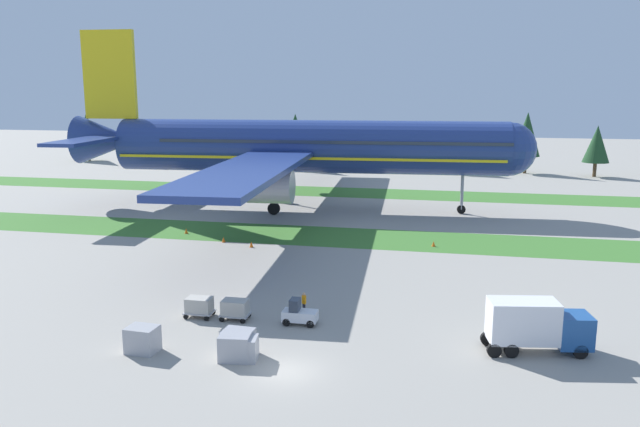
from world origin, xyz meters
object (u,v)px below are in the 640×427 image
cargo_dolly_second (199,306)px  baggage_tug (299,314)px  ground_crew_marshaller (304,302)px  taxiway_marker_0 (186,231)px  uld_container_2 (238,343)px  uld_container_3 (235,347)px  airliner (297,146)px  taxiway_marker_3 (434,244)px  taxiway_marker_2 (224,240)px  uld_container_1 (242,348)px  cargo_dolly_lead (235,308)px  taxiway_marker_1 (251,244)px  uld_container_0 (143,339)px  catering_truck (536,324)px

cargo_dolly_second → baggage_tug: bearing=90.0°
ground_crew_marshaller → taxiway_marker_0: ground_crew_marshaller is taller
uld_container_2 → uld_container_3: uld_container_3 is taller
airliner → taxiway_marker_3: 28.74m
uld_container_3 → taxiway_marker_2: 32.40m
uld_container_1 → cargo_dolly_lead: bearing=112.8°
cargo_dolly_second → taxiway_marker_1: size_ratio=3.37×
ground_crew_marshaller → taxiway_marker_2: ground_crew_marshaller is taller
cargo_dolly_second → uld_container_0: uld_container_0 is taller
uld_container_0 → airliner: bearing=92.2°
ground_crew_marshaller → uld_container_2: ground_crew_marshaller is taller
taxiway_marker_0 → uld_container_1: bearing=-61.1°
taxiway_marker_1 → taxiway_marker_0: bearing=153.8°
cargo_dolly_second → uld_container_3: (5.32, -6.88, -0.06)m
uld_container_0 → uld_container_2: size_ratio=1.00×
baggage_tug → catering_truck: (16.70, -1.66, 1.14)m
taxiway_marker_2 → taxiway_marker_3: 23.88m
uld_container_0 → uld_container_2: bearing=7.7°
uld_container_1 → uld_container_2: uld_container_2 is taller
taxiway_marker_1 → cargo_dolly_lead: bearing=-75.3°
baggage_tug → uld_container_2: 6.73m
uld_container_0 → uld_container_1: (6.93, 0.19, -0.11)m
cargo_dolly_lead → taxiway_marker_2: cargo_dolly_lead is taller
cargo_dolly_lead → taxiway_marker_2: size_ratio=3.68×
uld_container_2 → uld_container_0: bearing=-172.3°
uld_container_2 → taxiway_marker_2: uld_container_2 is taller
cargo_dolly_lead → uld_container_2: (2.38, -6.15, -0.06)m
taxiway_marker_3 → uld_container_0: bearing=-118.8°
ground_crew_marshaller → taxiway_marker_1: 22.01m
baggage_tug → taxiway_marker_2: size_ratio=4.34×
airliner → baggage_tug: (11.03, -44.55, -8.40)m
baggage_tug → cargo_dolly_lead: 5.03m
airliner → catering_truck: airliner is taller
airliner → catering_truck: (27.73, -46.21, -7.26)m
catering_truck → airliner: bearing=-158.7°
uld_container_1 → taxiway_marker_0: bearing=118.9°
cargo_dolly_second → uld_container_2: uld_container_2 is taller
uld_container_0 → uld_container_1: 6.93m
catering_truck → taxiway_marker_0: size_ratio=10.96×
uld_container_1 → uld_container_3: uld_container_3 is taller
baggage_tug → taxiway_marker_3: baggage_tug is taller
airliner → catering_truck: size_ratio=11.36×
airliner → uld_container_2: (8.39, -50.74, -8.36)m
airliner → cargo_dolly_lead: bearing=4.2°
cargo_dolly_lead → ground_crew_marshaller: ground_crew_marshaller is taller
uld_container_2 → taxiway_marker_2: 31.69m
baggage_tug → uld_container_2: (-2.65, -6.19, 0.04)m
catering_truck → ground_crew_marshaller: (-16.86, 3.96, -1.01)m
catering_truck → ground_crew_marshaller: catering_truck is taller
uld_container_0 → taxiway_marker_1: bearing=93.2°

